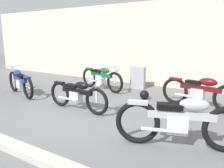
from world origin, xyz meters
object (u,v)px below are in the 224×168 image
Objects in this scene: motorcycle_maroon at (201,92)px; motorcycle_black at (78,95)px; motorcycle_silver at (182,121)px; helmet at (144,95)px; motorcycle_green at (102,78)px; motorcycle_blue at (20,82)px; stone_marker at (138,78)px.

motorcycle_maroon reaches higher than motorcycle_black.
helmet is at bearing 106.40° from motorcycle_silver.
helmet is 2.13m from motorcycle_black.
motorcycle_green is (-1.78, 0.32, 0.30)m from helmet.
helmet is 0.14× the size of motorcycle_black.
motorcycle_black is at bearing -58.12° from motorcycle_green.
motorcycle_green is at bearing -116.22° from motorcycle_blue.
motorcycle_blue is at bearing 177.79° from motorcycle_black.
motorcycle_maroon is 1.09× the size of motorcycle_black.
motorcycle_blue is 0.92× the size of motorcycle_maroon.
motorcycle_maroon is at bearing 6.10° from motorcycle_green.
stone_marker is 4.39m from motorcycle_silver.
stone_marker is at bearing 105.83° from motorcycle_silver.
motorcycle_black is (0.75, -2.17, -0.03)m from motorcycle_green.
motorcycle_green is at bearing 169.83° from helmet.
motorcycle_maroon is at bearing -146.36° from motorcycle_blue.
motorcycle_blue is 2.59m from motorcycle_black.
motorcycle_blue is (-2.83, -2.81, 0.03)m from stone_marker.
motorcycle_maroon is (1.59, -0.07, 0.32)m from helmet.
motorcycle_silver is at bearing -78.17° from motorcycle_maroon.
motorcycle_green is (-1.00, -0.86, 0.04)m from stone_marker.
motorcycle_black is (-2.62, -1.77, -0.04)m from motorcycle_maroon.
motorcycle_green is 0.95× the size of motorcycle_silver.
stone_marker is 0.40× the size of motorcycle_green.
motorcycle_black is at bearing 149.03° from motorcycle_silver.
motorcycle_blue is at bearing -120.36° from motorcycle_green.
helmet is at bearing -56.37° from stone_marker.
motorcycle_black reaches higher than helmet.
motorcycle_black is at bearing -137.33° from motorcycle_maroon.
stone_marker is 0.38× the size of motorcycle_maroon.
motorcycle_maroon is (3.37, -0.39, 0.01)m from motorcycle_green.
helmet is at bearing 2.54° from motorcycle_green.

